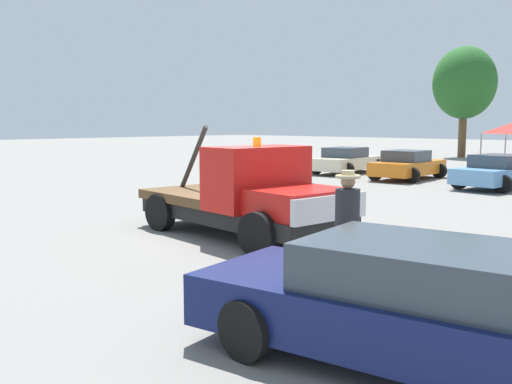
% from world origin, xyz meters
% --- Properties ---
extents(ground_plane, '(160.00, 160.00, 0.00)m').
position_xyz_m(ground_plane, '(0.00, 0.00, 0.00)').
color(ground_plane, gray).
extents(tow_truck, '(5.71, 2.78, 2.51)m').
position_xyz_m(tow_truck, '(0.33, -0.04, 0.90)').
color(tow_truck, black).
rests_on(tow_truck, ground).
extents(foreground_car, '(5.57, 2.65, 1.34)m').
position_xyz_m(foreground_car, '(6.55, -3.71, 0.65)').
color(foreground_car, '#0F194C').
rests_on(foreground_car, ground).
extents(person_near_truck, '(0.41, 0.41, 1.83)m').
position_xyz_m(person_near_truck, '(4.00, -1.59, 1.08)').
color(person_near_truck, '#475B84').
rests_on(person_near_truck, ground).
extents(parked_car_cream, '(2.80, 5.05, 1.34)m').
position_xyz_m(parked_car_cream, '(-7.58, 15.37, 0.65)').
color(parked_car_cream, beige).
rests_on(parked_car_cream, ground).
extents(parked_car_orange, '(2.62, 4.50, 1.34)m').
position_xyz_m(parked_car_orange, '(-3.70, 14.56, 0.65)').
color(parked_car_orange, orange).
rests_on(parked_car_orange, ground).
extents(parked_car_skyblue, '(2.83, 4.99, 1.34)m').
position_xyz_m(parked_car_skyblue, '(0.75, 13.88, 0.65)').
color(parked_car_skyblue, '#669ED1').
rests_on(parked_car_skyblue, ground).
extents(tree_left, '(4.60, 4.60, 8.21)m').
position_xyz_m(tree_left, '(-9.12, 32.76, 5.51)').
color(tree_left, brown).
rests_on(tree_left, ground).
extents(traffic_cone, '(0.40, 0.40, 0.55)m').
position_xyz_m(traffic_cone, '(-2.41, 3.02, 0.25)').
color(traffic_cone, black).
rests_on(traffic_cone, ground).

